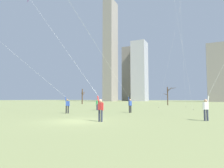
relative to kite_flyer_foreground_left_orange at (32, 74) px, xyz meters
The scene contains 13 objects.
ground_plane 10.47m from the kite_flyer_foreground_left_orange, 22.55° to the right, with size 400.00×400.00×0.00m, color #848E56.
kite_flyer_foreground_left_orange is the anchor object (origin of this frame).
kite_flyer_midfield_right_purple 6.59m from the kite_flyer_foreground_left_orange, 12.91° to the right, with size 15.98×7.07×16.74m.
kite_flyer_midfield_left_blue 18.38m from the kite_flyer_foreground_left_orange, ahead, with size 6.11×2.64×12.88m.
kite_flyer_midfield_center_yellow 9.40m from the kite_flyer_foreground_left_orange, 20.26° to the left, with size 3.13×13.80×13.44m.
bystander_far_off_by_trees 9.98m from the kite_flyer_foreground_left_orange, 68.38° to the left, with size 0.25×0.51×1.62m.
bare_tree_leftmost 38.14m from the kite_flyer_foreground_left_orange, 115.49° to the left, with size 1.77×2.51×4.65m.
bare_tree_rightmost 36.30m from the kite_flyer_foreground_left_orange, 75.50° to the left, with size 3.07×1.09×4.65m.
skyline_mid_tower_left 109.97m from the kite_flyer_foreground_left_orange, 110.95° to the left, with size 6.48×10.42×75.60m.
skyline_mid_tower_right 103.66m from the kite_flyer_foreground_left_orange, 76.51° to the left, with size 9.52×7.55×30.91m.
skyline_wide_slab 122.87m from the kite_flyer_foreground_left_orange, 112.13° to the left, with size 5.27×5.86×36.85m.
skyline_short_annex 126.13m from the kite_flyer_foreground_left_orange, 105.41° to the left, with size 7.93×7.56×40.36m.
skyline_slender_spire 114.70m from the kite_flyer_foreground_left_orange, 101.03° to the left, with size 9.59×10.13×40.81m.
Camera 1 is at (8.48, -12.01, 1.66)m, focal length 31.10 mm.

